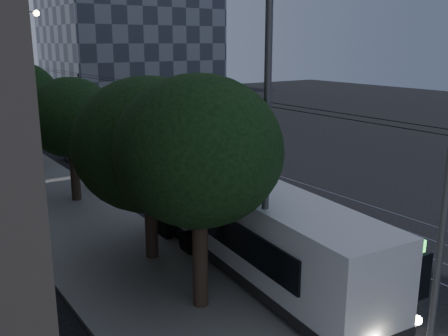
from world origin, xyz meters
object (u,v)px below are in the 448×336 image
car_white_a (86,152)px  car_white_b (57,134)px  streetlamp_near (280,87)px  trolleybus (253,226)px  streetlamp_far (17,62)px  car_white_c (31,126)px  pickup_silver (117,170)px  car_white_d (15,124)px

car_white_a → car_white_b: bearing=72.5°
car_white_a → streetlamp_near: 21.22m
trolleybus → streetlamp_far: 28.09m
car_white_b → car_white_c: (-0.76, 4.81, 0.04)m
streetlamp_near → car_white_a: bearing=85.6°
trolleybus → car_white_b: bearing=92.8°
car_white_b → pickup_silver: bearing=-93.2°
trolleybus → streetlamp_far: streetlamp_far is taller
car_white_a → car_white_b: (0.51, 7.77, -0.05)m
car_white_b → streetlamp_near: (-2.08, -28.16, 5.75)m
car_white_a → car_white_d: car_white_a is taller
trolleybus → streetlamp_near: (-0.68, -1.93, 4.77)m
streetlamp_near → streetlamp_far: size_ratio=1.05×
car_white_a → streetlamp_near: streetlamp_near is taller
car_white_d → streetlamp_near: streetlamp_near is taller
pickup_silver → car_white_d: size_ratio=1.45×
car_white_a → pickup_silver: bearing=-106.6°
streetlamp_near → streetlamp_far: (-0.01, 29.65, -0.27)m
car_white_b → streetlamp_far: 6.05m
trolleybus → car_white_d: bearing=96.2°
trolleybus → streetlamp_far: bearing=97.3°
car_white_d → streetlamp_far: streetlamp_far is taller
car_white_a → car_white_b: car_white_a is taller
car_white_c → streetlamp_near: size_ratio=0.37×
car_white_b → car_white_c: 4.87m
trolleybus → car_white_d: size_ratio=3.22×
car_white_d → pickup_silver: bearing=-94.4°
trolleybus → car_white_c: trolleybus is taller
streetlamp_far → trolleybus: bearing=-88.6°
car_white_a → car_white_c: bearing=77.4°
pickup_silver → car_white_b: 13.45m
car_white_a → car_white_d: size_ratio=1.07×
pickup_silver → car_white_d: (-0.81, 20.26, -0.11)m
car_white_a → streetlamp_near: size_ratio=0.36×
trolleybus → streetlamp_near: size_ratio=1.09×
streetlamp_far → car_white_c: bearing=68.3°
trolleybus → car_white_d: trolleybus is taller
streetlamp_far → streetlamp_near: bearing=-90.0°
pickup_silver → car_white_d: pickup_silver is taller
car_white_b → car_white_d: (-1.60, 6.83, 0.01)m
streetlamp_near → car_white_b: bearing=85.8°
trolleybus → car_white_d: (-0.20, 33.06, -0.97)m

